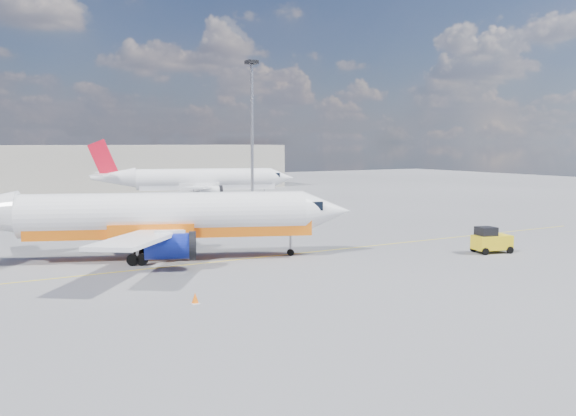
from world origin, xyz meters
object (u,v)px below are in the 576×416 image
traffic_cone (195,298)px  second_jet (198,180)px  main_jet (151,217)px  gse_tug (491,240)px

traffic_cone → second_jet: bearing=67.1°
main_jet → gse_tug: bearing=-2.3°
main_jet → gse_tug: main_jet is taller
second_jet → gse_tug: size_ratio=9.49×
second_jet → main_jet: bearing=-98.9°
second_jet → gse_tug: bearing=-69.9°
second_jet → gse_tug: 52.96m
gse_tug → traffic_cone: (-25.70, -3.02, -0.67)m
gse_tug → traffic_cone: size_ratio=5.21×
gse_tug → second_jet: bearing=105.4°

